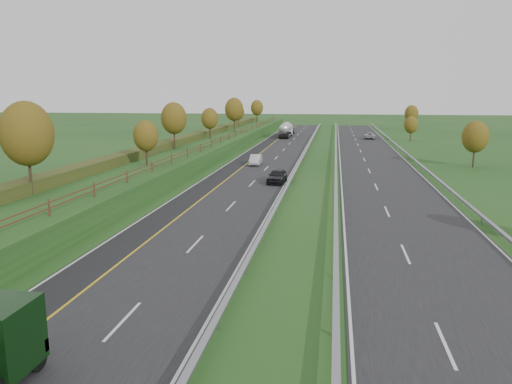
# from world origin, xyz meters

# --- Properties ---
(ground) EXTENTS (400.00, 400.00, 0.00)m
(ground) POSITION_xyz_m (8.00, 55.00, 0.00)
(ground) COLOR #1E4619
(ground) RESTS_ON ground
(near_carriageway) EXTENTS (10.50, 200.00, 0.04)m
(near_carriageway) POSITION_xyz_m (0.00, 60.00, 0.02)
(near_carriageway) COLOR black
(near_carriageway) RESTS_ON ground
(far_carriageway) EXTENTS (10.50, 200.00, 0.04)m
(far_carriageway) POSITION_xyz_m (16.50, 60.00, 0.02)
(far_carriageway) COLOR black
(far_carriageway) RESTS_ON ground
(hard_shoulder) EXTENTS (3.00, 200.00, 0.04)m
(hard_shoulder) POSITION_xyz_m (-3.75, 60.00, 0.02)
(hard_shoulder) COLOR black
(hard_shoulder) RESTS_ON ground
(lane_markings) EXTENTS (26.75, 200.00, 0.01)m
(lane_markings) POSITION_xyz_m (6.40, 59.88, 0.05)
(lane_markings) COLOR silver
(lane_markings) RESTS_ON near_carriageway
(embankment_left) EXTENTS (12.00, 200.00, 2.00)m
(embankment_left) POSITION_xyz_m (-13.00, 60.00, 1.00)
(embankment_left) COLOR #1E4619
(embankment_left) RESTS_ON ground
(hedge_left) EXTENTS (2.20, 180.00, 1.10)m
(hedge_left) POSITION_xyz_m (-15.00, 60.00, 2.55)
(hedge_left) COLOR #303D19
(hedge_left) RESTS_ON embankment_left
(fence_left) EXTENTS (0.12, 189.06, 1.20)m
(fence_left) POSITION_xyz_m (-8.50, 59.59, 2.73)
(fence_left) COLOR #422B19
(fence_left) RESTS_ON embankment_left
(median_barrier_near) EXTENTS (0.32, 200.00, 0.71)m
(median_barrier_near) POSITION_xyz_m (5.70, 60.00, 0.61)
(median_barrier_near) COLOR gray
(median_barrier_near) RESTS_ON ground
(median_barrier_far) EXTENTS (0.32, 200.00, 0.71)m
(median_barrier_far) POSITION_xyz_m (10.80, 60.00, 0.61)
(median_barrier_far) COLOR gray
(median_barrier_far) RESTS_ON ground
(outer_barrier_far) EXTENTS (0.32, 200.00, 0.71)m
(outer_barrier_far) POSITION_xyz_m (22.30, 60.00, 0.62)
(outer_barrier_far) COLOR gray
(outer_barrier_far) RESTS_ON ground
(trees_left) EXTENTS (6.64, 164.30, 7.66)m
(trees_left) POSITION_xyz_m (-12.64, 56.63, 6.37)
(trees_left) COLOR #2D2116
(trees_left) RESTS_ON embankment_left
(trees_far) EXTENTS (8.45, 118.60, 7.12)m
(trees_far) POSITION_xyz_m (29.80, 89.21, 4.25)
(trees_far) COLOR #2D2116
(trees_far) RESTS_ON ground
(road_tanker) EXTENTS (2.40, 11.22, 3.46)m
(road_tanker) POSITION_xyz_m (-1.11, 110.88, 1.86)
(road_tanker) COLOR silver
(road_tanker) RESTS_ON near_carriageway
(car_dark_near) EXTENTS (2.20, 4.81, 1.60)m
(car_dark_near) POSITION_xyz_m (4.04, 47.95, 0.84)
(car_dark_near) COLOR black
(car_dark_near) RESTS_ON near_carriageway
(car_silver_mid) EXTENTS (1.74, 4.51, 1.47)m
(car_silver_mid) POSITION_xyz_m (-0.79, 62.51, 0.77)
(car_silver_mid) COLOR silver
(car_silver_mid) RESTS_ON near_carriageway
(car_small_far) EXTENTS (2.73, 5.82, 1.64)m
(car_small_far) POSITION_xyz_m (-1.13, 122.97, 0.86)
(car_small_far) COLOR #171E48
(car_small_far) RESTS_ON near_carriageway
(car_oncoming) EXTENTS (2.81, 5.38, 1.45)m
(car_oncoming) POSITION_xyz_m (18.56, 109.41, 0.76)
(car_oncoming) COLOR #B2B3B7
(car_oncoming) RESTS_ON far_carriageway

